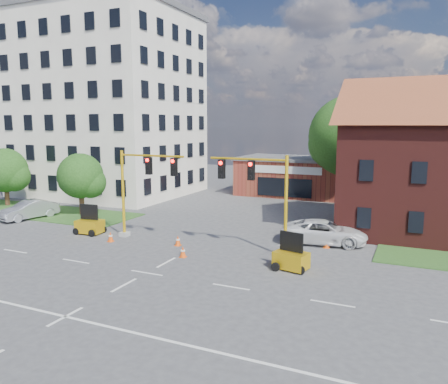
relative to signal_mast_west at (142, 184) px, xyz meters
The scene contains 18 objects.
ground 8.38m from the signal_mast_west, 54.01° to the right, with size 120.00×120.00×0.00m, color #404042.
grass_verge_nw 16.61m from the signal_mast_west, 165.65° to the left, with size 22.00×6.00×0.08m, color #284E1D.
lane_markings 10.73m from the signal_mast_west, 64.17° to the right, with size 60.00×36.00×0.01m, color silver, non-canonical shape.
office_block 23.21m from the signal_mast_west, 134.52° to the left, with size 18.40×15.40×20.60m.
brick_shop 24.44m from the signal_mast_west, 79.71° to the left, with size 12.40×8.40×4.30m.
tree_large 24.05m from the signal_mast_west, 61.85° to the left, with size 8.74×8.32×10.96m.
tree_nw_front 10.51m from the signal_mast_west, 154.13° to the left, with size 4.18×3.98×5.52m.
tree_nw_rear 20.08m from the signal_mast_west, 165.35° to the left, with size 4.54×4.32×5.72m.
signal_mast_west is the anchor object (origin of this frame).
signal_mast_east 8.71m from the signal_mast_west, ahead, with size 5.30×0.60×6.20m.
trailer_west 5.51m from the signal_mast_west, behind, with size 1.97×1.43×2.11m.
trailer_east 12.02m from the signal_mast_west, 10.96° to the right, with size 2.01×1.56×2.05m.
cone_a 4.24m from the signal_mast_west, 134.59° to the right, with size 0.40×0.40×0.70m.
cone_b 4.81m from the signal_mast_west, 10.44° to the right, with size 0.40×0.40×0.70m.
cone_c 6.53m from the signal_mast_west, 29.68° to the right, with size 0.40×0.40×0.70m.
cone_d 13.16m from the signal_mast_west, 13.46° to the left, with size 0.40×0.40×0.70m.
pickup_white 12.94m from the signal_mast_west, 18.46° to the left, with size 2.64×5.73×1.59m, color white.
sedan_silver_front 13.13m from the signal_mast_west, behind, with size 1.68×4.83×1.59m, color #9FA1A7.
Camera 1 is at (13.22, -19.04, 7.99)m, focal length 35.00 mm.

